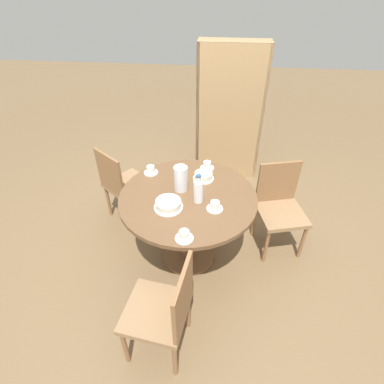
{
  "coord_description": "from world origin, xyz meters",
  "views": [
    {
      "loc": [
        0.24,
        -1.98,
        2.31
      ],
      "look_at": [
        0.0,
        0.32,
        0.55
      ],
      "focal_mm": 28.0,
      "sensor_mm": 36.0,
      "label": 1
    }
  ],
  "objects_px": {
    "bookshelf": "(229,117)",
    "cup_c": "(184,236)",
    "coffee_pot": "(181,178)",
    "chair_c": "(123,184)",
    "water_bottle": "(198,191)",
    "cake_main": "(168,204)",
    "chair_b": "(280,206)",
    "cup_a": "(215,206)",
    "cup_b": "(207,166)",
    "chair_a": "(164,310)",
    "cup_d": "(151,170)",
    "cake_second": "(203,176)"
  },
  "relations": [
    {
      "from": "chair_b",
      "to": "cup_b",
      "type": "xyz_separation_m",
      "value": [
        -0.71,
        0.16,
        0.31
      ]
    },
    {
      "from": "chair_c",
      "to": "cup_b",
      "type": "xyz_separation_m",
      "value": [
        0.88,
        -0.05,
        0.31
      ]
    },
    {
      "from": "chair_c",
      "to": "cup_d",
      "type": "bearing_deg",
      "value": -169.33
    },
    {
      "from": "cup_a",
      "to": "cup_b",
      "type": "relative_size",
      "value": 1.0
    },
    {
      "from": "chair_c",
      "to": "cake_main",
      "type": "relative_size",
      "value": 3.74
    },
    {
      "from": "chair_c",
      "to": "cup_c",
      "type": "height_order",
      "value": "chair_c"
    },
    {
      "from": "chair_c",
      "to": "bookshelf",
      "type": "relative_size",
      "value": 0.53
    },
    {
      "from": "coffee_pot",
      "to": "cup_a",
      "type": "height_order",
      "value": "coffee_pot"
    },
    {
      "from": "chair_c",
      "to": "cup_b",
      "type": "bearing_deg",
      "value": -145.75
    },
    {
      "from": "bookshelf",
      "to": "cup_c",
      "type": "height_order",
      "value": "bookshelf"
    },
    {
      "from": "chair_c",
      "to": "cake_main",
      "type": "distance_m",
      "value": 0.95
    },
    {
      "from": "cake_main",
      "to": "cup_d",
      "type": "xyz_separation_m",
      "value": [
        -0.25,
        0.48,
        -0.0
      ]
    },
    {
      "from": "bookshelf",
      "to": "cup_c",
      "type": "distance_m",
      "value": 2.09
    },
    {
      "from": "bookshelf",
      "to": "cup_a",
      "type": "relative_size",
      "value": 12.44
    },
    {
      "from": "chair_a",
      "to": "cup_d",
      "type": "bearing_deg",
      "value": -156.95
    },
    {
      "from": "cake_main",
      "to": "chair_c",
      "type": "bearing_deg",
      "value": 132.62
    },
    {
      "from": "chair_a",
      "to": "water_bottle",
      "type": "height_order",
      "value": "water_bottle"
    },
    {
      "from": "chair_c",
      "to": "cup_a",
      "type": "distance_m",
      "value": 1.21
    },
    {
      "from": "chair_a",
      "to": "bookshelf",
      "type": "relative_size",
      "value": 0.53
    },
    {
      "from": "chair_b",
      "to": "cake_second",
      "type": "xyz_separation_m",
      "value": [
        -0.74,
        -0.02,
        0.31
      ]
    },
    {
      "from": "chair_b",
      "to": "chair_c",
      "type": "height_order",
      "value": "same"
    },
    {
      "from": "cake_second",
      "to": "bookshelf",
      "type": "bearing_deg",
      "value": 80.47
    },
    {
      "from": "cup_a",
      "to": "chair_b",
      "type": "bearing_deg",
      "value": 35.3
    },
    {
      "from": "water_bottle",
      "to": "cake_second",
      "type": "bearing_deg",
      "value": 86.77
    },
    {
      "from": "cake_second",
      "to": "cup_b",
      "type": "xyz_separation_m",
      "value": [
        0.02,
        0.18,
        -0.0
      ]
    },
    {
      "from": "coffee_pot",
      "to": "cake_second",
      "type": "xyz_separation_m",
      "value": [
        0.18,
        0.18,
        -0.09
      ]
    },
    {
      "from": "cup_a",
      "to": "cup_b",
      "type": "height_order",
      "value": "same"
    },
    {
      "from": "chair_a",
      "to": "cake_second",
      "type": "relative_size",
      "value": 4.61
    },
    {
      "from": "chair_a",
      "to": "cake_main",
      "type": "xyz_separation_m",
      "value": [
        -0.08,
        0.72,
        0.31
      ]
    },
    {
      "from": "cake_second",
      "to": "cup_c",
      "type": "distance_m",
      "value": 0.76
    },
    {
      "from": "bookshelf",
      "to": "water_bottle",
      "type": "bearing_deg",
      "value": 81.7
    },
    {
      "from": "chair_b",
      "to": "cup_b",
      "type": "height_order",
      "value": "chair_b"
    },
    {
      "from": "chair_b",
      "to": "cup_d",
      "type": "xyz_separation_m",
      "value": [
        -1.23,
        0.02,
        0.31
      ]
    },
    {
      "from": "chair_a",
      "to": "bookshelf",
      "type": "xyz_separation_m",
      "value": [
        0.39,
        2.46,
        0.33
      ]
    },
    {
      "from": "cup_c",
      "to": "cup_a",
      "type": "bearing_deg",
      "value": 59.9
    },
    {
      "from": "chair_c",
      "to": "cup_c",
      "type": "distance_m",
      "value": 1.29
    },
    {
      "from": "cake_main",
      "to": "cup_a",
      "type": "height_order",
      "value": "cup_a"
    },
    {
      "from": "coffee_pot",
      "to": "cake_main",
      "type": "xyz_separation_m",
      "value": [
        -0.07,
        -0.26,
        -0.09
      ]
    },
    {
      "from": "cup_b",
      "to": "cup_c",
      "type": "distance_m",
      "value": 0.94
    },
    {
      "from": "cake_main",
      "to": "cake_second",
      "type": "relative_size",
      "value": 1.23
    },
    {
      "from": "cup_c",
      "to": "chair_b",
      "type": "bearing_deg",
      "value": 43.82
    },
    {
      "from": "coffee_pot",
      "to": "cake_main",
      "type": "distance_m",
      "value": 0.28
    },
    {
      "from": "chair_c",
      "to": "bookshelf",
      "type": "distance_m",
      "value": 1.56
    },
    {
      "from": "chair_a",
      "to": "cake_second",
      "type": "bearing_deg",
      "value": 179.45
    },
    {
      "from": "chair_b",
      "to": "cup_a",
      "type": "bearing_deg",
      "value": -159.33
    },
    {
      "from": "bookshelf",
      "to": "coffee_pot",
      "type": "xyz_separation_m",
      "value": [
        -0.4,
        -1.48,
        0.07
      ]
    },
    {
      "from": "cake_second",
      "to": "chair_c",
      "type": "bearing_deg",
      "value": 165.03
    },
    {
      "from": "chair_c",
      "to": "cup_d",
      "type": "xyz_separation_m",
      "value": [
        0.36,
        -0.18,
        0.31
      ]
    },
    {
      "from": "chair_a",
      "to": "cup_c",
      "type": "relative_size",
      "value": 6.57
    },
    {
      "from": "cup_a",
      "to": "cup_d",
      "type": "bearing_deg",
      "value": 143.48
    }
  ]
}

